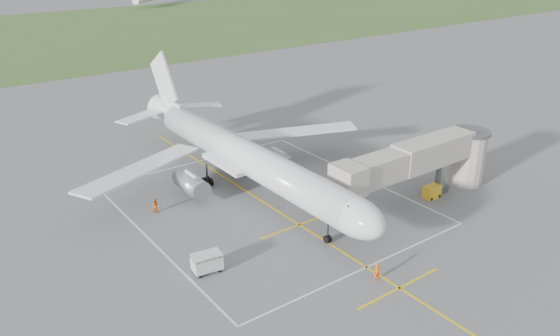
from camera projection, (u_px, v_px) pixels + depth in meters
ground at (247, 192)px, 65.00m from camera, size 700.00×700.00×0.00m
grass_strip at (7, 40)px, 161.36m from camera, size 700.00×120.00×0.02m
apron_markings at (276, 210)px, 60.68m from camera, size 28.20×60.00×0.01m
airliner at (243, 156)px, 63.84m from camera, size 38.93×46.75×13.52m
jet_bridge at (428, 160)px, 61.72m from camera, size 23.40×5.00×7.20m
gpu_unit at (432, 192)px, 63.34m from camera, size 2.00×1.44×1.48m
baggage_cart at (207, 263)px, 49.17m from camera, size 2.83×1.94×1.83m
ramp_worker_nose at (377, 272)px, 47.92m from camera, size 0.69×0.51×1.74m
ramp_worker_wing at (155, 205)px, 60.02m from camera, size 0.92×0.95×1.55m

